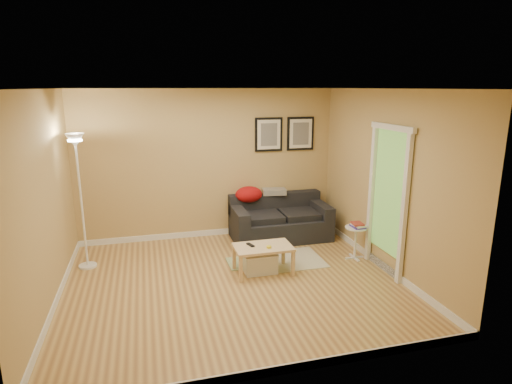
# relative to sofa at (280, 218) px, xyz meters

# --- Properties ---
(floor) EXTENTS (4.50, 4.50, 0.00)m
(floor) POSITION_rel_sofa_xyz_m (-1.17, -1.53, -0.38)
(floor) COLOR tan
(floor) RESTS_ON ground
(ceiling) EXTENTS (4.50, 4.50, 0.00)m
(ceiling) POSITION_rel_sofa_xyz_m (-1.17, -1.53, 2.23)
(ceiling) COLOR white
(ceiling) RESTS_ON wall_back
(wall_back) EXTENTS (4.50, 0.00, 4.50)m
(wall_back) POSITION_rel_sofa_xyz_m (-1.17, 0.47, 0.92)
(wall_back) COLOR tan
(wall_back) RESTS_ON ground
(wall_front) EXTENTS (4.50, 0.00, 4.50)m
(wall_front) POSITION_rel_sofa_xyz_m (-1.17, -3.53, 0.92)
(wall_front) COLOR tan
(wall_front) RESTS_ON ground
(wall_left) EXTENTS (0.00, 4.00, 4.00)m
(wall_left) POSITION_rel_sofa_xyz_m (-3.42, -1.53, 0.92)
(wall_left) COLOR tan
(wall_left) RESTS_ON ground
(wall_right) EXTENTS (0.00, 4.00, 4.00)m
(wall_right) POSITION_rel_sofa_xyz_m (1.08, -1.53, 0.92)
(wall_right) COLOR tan
(wall_right) RESTS_ON ground
(baseboard_back) EXTENTS (4.50, 0.02, 0.10)m
(baseboard_back) POSITION_rel_sofa_xyz_m (-1.17, 0.46, -0.33)
(baseboard_back) COLOR white
(baseboard_back) RESTS_ON ground
(baseboard_front) EXTENTS (4.50, 0.02, 0.10)m
(baseboard_front) POSITION_rel_sofa_xyz_m (-1.17, -3.52, -0.33)
(baseboard_front) COLOR white
(baseboard_front) RESTS_ON ground
(baseboard_left) EXTENTS (0.02, 4.00, 0.10)m
(baseboard_left) POSITION_rel_sofa_xyz_m (-3.41, -1.53, -0.33)
(baseboard_left) COLOR white
(baseboard_left) RESTS_ON ground
(baseboard_right) EXTENTS (0.02, 4.00, 0.10)m
(baseboard_right) POSITION_rel_sofa_xyz_m (1.07, -1.53, -0.33)
(baseboard_right) COLOR white
(baseboard_right) RESTS_ON ground
(sofa) EXTENTS (1.70, 0.90, 0.75)m
(sofa) POSITION_rel_sofa_xyz_m (0.00, 0.00, 0.00)
(sofa) COLOR black
(sofa) RESTS_ON ground
(red_throw) EXTENTS (0.48, 0.36, 0.28)m
(red_throw) POSITION_rel_sofa_xyz_m (-0.51, 0.27, 0.40)
(red_throw) COLOR #AE1012
(red_throw) RESTS_ON sofa
(plaid_throw) EXTENTS (0.45, 0.32, 0.10)m
(plaid_throw) POSITION_rel_sofa_xyz_m (-0.02, 0.32, 0.41)
(plaid_throw) COLOR tan
(plaid_throw) RESTS_ON sofa
(framed_print_left) EXTENTS (0.50, 0.04, 0.60)m
(framed_print_left) POSITION_rel_sofa_xyz_m (-0.09, 0.45, 1.43)
(framed_print_left) COLOR black
(framed_print_left) RESTS_ON wall_back
(framed_print_right) EXTENTS (0.50, 0.04, 0.60)m
(framed_print_right) POSITION_rel_sofa_xyz_m (0.51, 0.45, 1.43)
(framed_print_right) COLOR black
(framed_print_right) RESTS_ON wall_back
(area_rug) EXTENTS (1.25, 0.85, 0.01)m
(area_rug) POSITION_rel_sofa_xyz_m (-0.29, -0.99, -0.37)
(area_rug) COLOR beige
(area_rug) RESTS_ON ground
(green_runner) EXTENTS (0.70, 0.50, 0.01)m
(green_runner) POSITION_rel_sofa_xyz_m (-0.77, -0.91, -0.37)
(green_runner) COLOR #668C4C
(green_runner) RESTS_ON ground
(coffee_table) EXTENTS (0.94, 0.74, 0.41)m
(coffee_table) POSITION_rel_sofa_xyz_m (-0.69, -1.32, -0.17)
(coffee_table) COLOR #E2BE89
(coffee_table) RESTS_ON ground
(remote_control) EXTENTS (0.10, 0.17, 0.02)m
(remote_control) POSITION_rel_sofa_xyz_m (-0.86, -1.26, 0.05)
(remote_control) COLOR black
(remote_control) RESTS_ON coffee_table
(tape_roll) EXTENTS (0.07, 0.07, 0.03)m
(tape_roll) POSITION_rel_sofa_xyz_m (-0.63, -1.41, 0.05)
(tape_roll) COLOR yellow
(tape_roll) RESTS_ON coffee_table
(storage_bin) EXTENTS (0.48, 0.35, 0.30)m
(storage_bin) POSITION_rel_sofa_xyz_m (-0.72, -1.27, -0.23)
(storage_bin) COLOR white
(storage_bin) RESTS_ON ground
(side_table) EXTENTS (0.34, 0.34, 0.52)m
(side_table) POSITION_rel_sofa_xyz_m (0.85, -1.18, -0.12)
(side_table) COLOR white
(side_table) RESTS_ON ground
(book_stack) EXTENTS (0.23, 0.27, 0.07)m
(book_stack) POSITION_rel_sofa_xyz_m (0.86, -1.20, 0.18)
(book_stack) COLOR #433091
(book_stack) RESTS_ON side_table
(floor_lamp) EXTENTS (0.26, 0.26, 2.01)m
(floor_lamp) POSITION_rel_sofa_xyz_m (-3.17, -0.45, 0.57)
(floor_lamp) COLOR white
(floor_lamp) RESTS_ON ground
(doorway) EXTENTS (0.12, 1.01, 2.13)m
(doorway) POSITION_rel_sofa_xyz_m (1.03, -1.68, 0.65)
(doorway) COLOR white
(doorway) RESTS_ON ground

